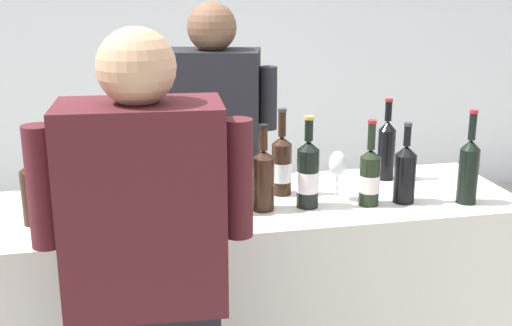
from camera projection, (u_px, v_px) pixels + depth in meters
name	position (u px, v px, depth m)	size (l,w,h in m)	color
wall_back	(183.00, 23.00, 4.81)	(8.00, 0.10, 2.80)	silver
counter	(259.00, 310.00, 2.63)	(1.97, 0.63, 0.93)	beige
wine_bottle_0	(144.00, 193.00, 2.24)	(0.07, 0.07, 0.31)	black
wine_bottle_1	(282.00, 165.00, 2.55)	(0.08, 0.08, 0.34)	black
wine_bottle_2	(263.00, 178.00, 2.38)	(0.08, 0.08, 0.32)	black
wine_bottle_3	(308.00, 174.00, 2.41)	(0.08, 0.08, 0.34)	black
wine_bottle_4	(469.00, 169.00, 2.45)	(0.07, 0.07, 0.35)	black
wine_bottle_5	(33.00, 191.00, 2.24)	(0.08, 0.08, 0.32)	black
wine_bottle_6	(370.00, 176.00, 2.43)	(0.08, 0.08, 0.32)	black
wine_bottle_7	(234.00, 183.00, 2.35)	(0.08, 0.08, 0.31)	black
wine_bottle_8	(207.00, 177.00, 2.36)	(0.08, 0.08, 0.34)	black
wine_bottle_9	(386.00, 148.00, 2.73)	(0.07, 0.07, 0.34)	black
wine_bottle_10	(405.00, 172.00, 2.46)	(0.08, 0.08, 0.31)	black
wine_glass	(338.00, 166.00, 2.48)	(0.07, 0.07, 0.19)	silver
ice_bucket	(141.00, 175.00, 2.44)	(0.22, 0.22, 0.22)	silver
person_server	(215.00, 186.00, 3.08)	(0.56, 0.34, 1.64)	black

